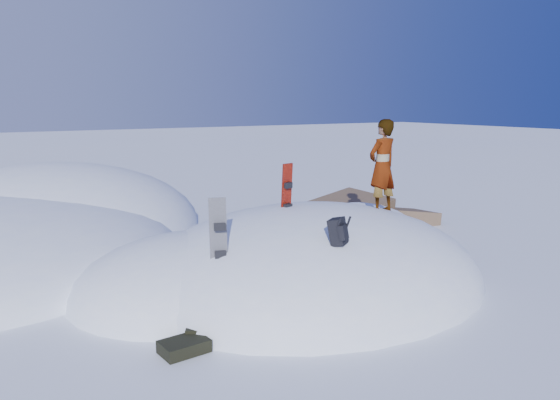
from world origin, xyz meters
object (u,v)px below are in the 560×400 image
snowboard_red (287,198)px  person (382,166)px  backpack (339,232)px  snowboard_dark (219,243)px

snowboard_red → person: person is taller
backpack → snowboard_dark: bearing=118.2°
person → snowboard_dark: bearing=1.9°
snowboard_dark → backpack: 1.92m
snowboard_dark → backpack: size_ratio=2.94×
snowboard_red → snowboard_dark: snowboard_red is taller
snowboard_red → backpack: snowboard_red is taller
person → snowboard_red: bearing=-20.7°
snowboard_red → snowboard_dark: (-1.94, -1.09, -0.38)m
snowboard_dark → person: size_ratio=0.79×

